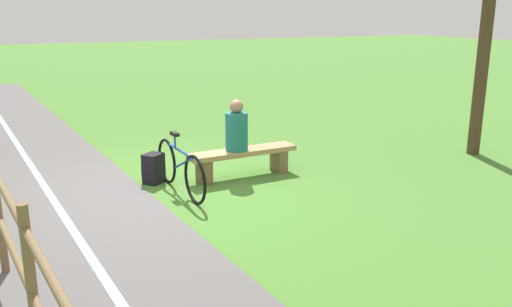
{
  "coord_description": "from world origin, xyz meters",
  "views": [
    {
      "loc": [
        2.02,
        7.43,
        2.6
      ],
      "look_at": [
        -0.74,
        1.61,
        0.87
      ],
      "focal_mm": 37.34,
      "sensor_mm": 36.0,
      "label": 1
    }
  ],
  "objects_px": {
    "bench": "(243,158)",
    "person_seated": "(237,129)",
    "tree_mid_field": "(488,11)",
    "bicycle": "(180,168)",
    "backpack": "(153,169)"
  },
  "relations": [
    {
      "from": "bench",
      "to": "person_seated",
      "type": "relative_size",
      "value": 2.23
    },
    {
      "from": "person_seated",
      "to": "backpack",
      "type": "height_order",
      "value": "person_seated"
    },
    {
      "from": "bicycle",
      "to": "tree_mid_field",
      "type": "bearing_deg",
      "value": 83.51
    },
    {
      "from": "tree_mid_field",
      "to": "bench",
      "type": "bearing_deg",
      "value": -6.75
    },
    {
      "from": "person_seated",
      "to": "backpack",
      "type": "xyz_separation_m",
      "value": [
        1.29,
        -0.3,
        -0.57
      ]
    },
    {
      "from": "backpack",
      "to": "bench",
      "type": "bearing_deg",
      "value": 167.96
    },
    {
      "from": "bicycle",
      "to": "backpack",
      "type": "relative_size",
      "value": 3.81
    },
    {
      "from": "bicycle",
      "to": "backpack",
      "type": "bearing_deg",
      "value": -163.43
    },
    {
      "from": "person_seated",
      "to": "tree_mid_field",
      "type": "relative_size",
      "value": 0.15
    },
    {
      "from": "bench",
      "to": "tree_mid_field",
      "type": "bearing_deg",
      "value": 170.44
    },
    {
      "from": "bicycle",
      "to": "tree_mid_field",
      "type": "distance_m",
      "value": 6.07
    },
    {
      "from": "tree_mid_field",
      "to": "backpack",
      "type": "bearing_deg",
      "value": -8.01
    },
    {
      "from": "person_seated",
      "to": "bicycle",
      "type": "xyz_separation_m",
      "value": [
        1.05,
        0.33,
        -0.43
      ]
    },
    {
      "from": "bicycle",
      "to": "backpack",
      "type": "distance_m",
      "value": 0.69
    },
    {
      "from": "bench",
      "to": "tree_mid_field",
      "type": "xyz_separation_m",
      "value": [
        -4.5,
        0.53,
        2.27
      ]
    }
  ]
}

